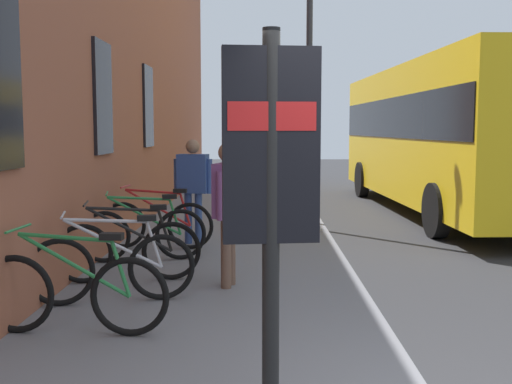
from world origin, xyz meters
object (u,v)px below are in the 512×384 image
at_px(bicycle_far_end, 144,233).
at_px(transit_info_sign, 271,173).
at_px(bicycle_by_door, 73,292).
at_px(bicycle_end_of_row, 112,267).
at_px(pedestrian_near_bus, 228,199).
at_px(street_lamp, 309,53).
at_px(bicycle_under_window, 128,250).
at_px(city_bus, 443,130).
at_px(bicycle_leaning_wall, 157,224).
at_px(pedestrian_crossing_street, 193,180).

distance_m(bicycle_far_end, transit_info_sign, 5.42).
relative_size(bicycle_by_door, bicycle_end_of_row, 1.02).
xyz_separation_m(pedestrian_near_bus, street_lamp, (4.94, -1.30, 2.25)).
relative_size(bicycle_under_window, transit_info_sign, 0.73).
bearing_deg(bicycle_far_end, city_bus, -44.60).
distance_m(bicycle_by_door, city_bus, 10.87).
bearing_deg(bicycle_leaning_wall, pedestrian_crossing_street, -50.25).
height_order(transit_info_sign, street_lamp, street_lamp).
bearing_deg(bicycle_by_door, bicycle_far_end, -0.70).
height_order(pedestrian_crossing_street, pedestrian_near_bus, pedestrian_near_bus).
bearing_deg(transit_info_sign, bicycle_leaning_wall, 15.82).
bearing_deg(street_lamp, transit_info_sign, 174.34).
distance_m(bicycle_end_of_row, pedestrian_near_bus, 1.52).
bearing_deg(pedestrian_crossing_street, pedestrian_near_bus, -165.25).
distance_m(bicycle_by_door, bicycle_end_of_row, 1.02).
bearing_deg(pedestrian_crossing_street, bicycle_leaning_wall, 129.75).
distance_m(transit_info_sign, pedestrian_near_bus, 3.70).
bearing_deg(city_bus, transit_info_sign, 159.21).
bearing_deg(pedestrian_near_bus, city_bus, -32.18).
bearing_deg(bicycle_by_door, bicycle_leaning_wall, -1.06).
distance_m(bicycle_end_of_row, transit_info_sign, 3.56).
distance_m(bicycle_by_door, transit_info_sign, 2.85).
bearing_deg(transit_info_sign, pedestrian_crossing_street, 10.37).
distance_m(bicycle_under_window, bicycle_leaning_wall, 2.05).
relative_size(pedestrian_crossing_street, pedestrian_near_bus, 0.99).
distance_m(bicycle_under_window, pedestrian_near_bus, 1.39).
height_order(bicycle_leaning_wall, city_bus, city_bus).
height_order(bicycle_end_of_row, city_bus, city_bus).
distance_m(bicycle_far_end, pedestrian_crossing_street, 1.56).
distance_m(bicycle_end_of_row, bicycle_far_end, 2.08).
bearing_deg(bicycle_leaning_wall, bicycle_far_end, 177.67).
distance_m(bicycle_under_window, bicycle_far_end, 1.16).
relative_size(bicycle_by_door, city_bus, 0.17).
relative_size(bicycle_far_end, street_lamp, 0.31).
distance_m(transit_info_sign, pedestrian_crossing_street, 6.45).
relative_size(bicycle_under_window, pedestrian_crossing_street, 1.05).
bearing_deg(bicycle_by_door, transit_info_sign, -137.55).
height_order(bicycle_by_door, transit_info_sign, transit_info_sign).
distance_m(bicycle_far_end, street_lamp, 5.25).
bearing_deg(bicycle_by_door, bicycle_end_of_row, -6.01).
relative_size(bicycle_under_window, bicycle_leaning_wall, 0.99).
bearing_deg(transit_info_sign, bicycle_under_window, 23.47).
bearing_deg(transit_info_sign, pedestrian_near_bus, 7.03).
height_order(transit_info_sign, city_bus, city_bus).
xyz_separation_m(bicycle_by_door, bicycle_under_window, (1.93, -0.08, 0.00)).
xyz_separation_m(bicycle_end_of_row, bicycle_under_window, (0.92, 0.03, -0.00)).
bearing_deg(bicycle_leaning_wall, bicycle_end_of_row, -179.37).
bearing_deg(street_lamp, pedestrian_crossing_street, 138.25).
distance_m(city_bus, pedestrian_crossing_street, 7.07).
relative_size(pedestrian_near_bus, street_lamp, 0.30).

